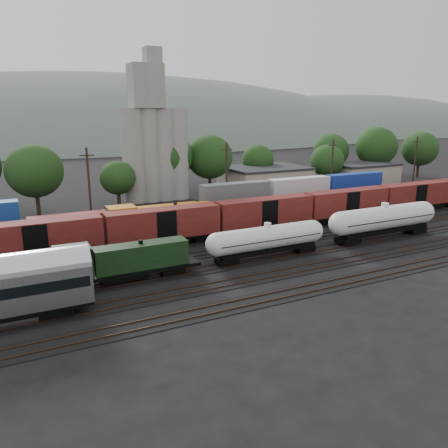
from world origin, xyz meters
name	(u,v)px	position (x,y,z in m)	size (l,w,h in m)	color
ground	(221,252)	(0.00, 0.00, 0.00)	(600.00, 600.00, 0.00)	black
tracks	(221,251)	(0.00, 0.00, 0.05)	(180.00, 33.20, 0.20)	black
green_locomotive	(114,262)	(-14.51, -5.00, 2.46)	(16.21, 2.86, 4.29)	black
tank_car_a	(267,239)	(3.76, -5.00, 2.51)	(16.01, 2.87, 4.20)	silver
tank_car_b	(384,219)	(22.69, -5.00, 2.87)	(18.52, 3.32, 4.85)	silver
orange_locomotive	(155,219)	(-5.41, 10.00, 2.62)	(18.43, 3.07, 4.61)	black
boxcar_string	(308,207)	(17.28, 5.00, 3.12)	(184.40, 2.90, 4.20)	black
container_wall	(79,219)	(-14.86, 15.00, 2.63)	(165.56, 2.60, 5.80)	black
grain_silo	(155,144)	(3.28, 36.00, 11.26)	(13.40, 5.00, 29.00)	gray
industrial_sheds	(173,187)	(6.63, 35.25, 2.56)	(119.38, 17.26, 5.10)	#9E937F
tree_band	(189,161)	(10.94, 37.35, 7.48)	(162.17, 19.98, 13.58)	black
utility_poles	(163,180)	(0.00, 22.00, 6.21)	(122.20, 0.36, 12.00)	black
distant_hills	(84,170)	(23.92, 260.00, -20.56)	(860.00, 286.00, 130.00)	#59665B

